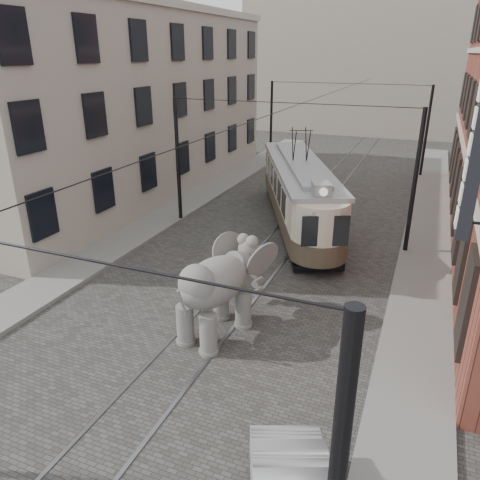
% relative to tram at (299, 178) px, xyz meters
% --- Properties ---
extents(ground, '(120.00, 120.00, 0.00)m').
position_rel_tram_xyz_m(ground, '(0.07, -7.88, -2.30)').
color(ground, '#494643').
extents(tram_rails, '(1.54, 80.00, 0.02)m').
position_rel_tram_xyz_m(tram_rails, '(0.07, -7.88, -2.29)').
color(tram_rails, slate).
rests_on(tram_rails, ground).
extents(sidewalk_right, '(2.00, 60.00, 0.15)m').
position_rel_tram_xyz_m(sidewalk_right, '(6.07, -7.88, -2.22)').
color(sidewalk_right, slate).
rests_on(sidewalk_right, ground).
extents(sidewalk_left, '(2.00, 60.00, 0.15)m').
position_rel_tram_xyz_m(sidewalk_left, '(-6.43, -7.88, -2.22)').
color(sidewalk_left, slate).
rests_on(sidewalk_left, ground).
extents(stucco_building, '(7.00, 24.00, 10.00)m').
position_rel_tram_xyz_m(stucco_building, '(-10.93, 2.12, 2.70)').
color(stucco_building, '#9F9384').
rests_on(stucco_building, ground).
extents(distant_block, '(28.00, 10.00, 14.00)m').
position_rel_tram_xyz_m(distant_block, '(0.07, 32.12, 4.70)').
color(distant_block, '#9F9384').
rests_on(distant_block, ground).
extents(catenary, '(11.00, 30.20, 6.00)m').
position_rel_tram_xyz_m(catenary, '(-0.13, -2.88, 0.70)').
color(catenary, black).
rests_on(catenary, ground).
extents(tram, '(6.94, 11.54, 4.59)m').
position_rel_tram_xyz_m(tram, '(0.00, 0.00, 0.00)').
color(tram, beige).
rests_on(tram, ground).
extents(elephant, '(3.35, 4.84, 2.70)m').
position_rel_tram_xyz_m(elephant, '(0.41, -10.45, -0.95)').
color(elephant, slate).
rests_on(elephant, ground).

